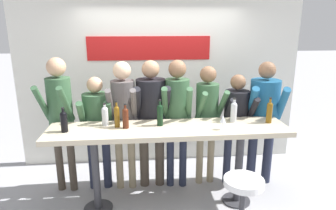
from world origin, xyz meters
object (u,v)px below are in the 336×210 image
person_far_left (60,110)px  wine_glass_0 (223,119)px  person_far_right (236,118)px  wine_bottle_0 (126,117)px  wine_bottle_3 (160,114)px  person_center_left (123,111)px  person_rightmost (264,111)px  person_right (207,112)px  wine_bottle_4 (105,115)px  wine_bottle_1 (234,111)px  person_center_right (177,110)px  wine_bottle_5 (117,115)px  wine_bottle_2 (64,121)px  person_left (97,122)px  wine_bottle_6 (269,111)px  tasting_table (169,138)px  bar_stool (242,200)px  person_center (151,111)px

person_far_left → wine_glass_0: bearing=-10.2°
person_far_right → wine_bottle_0: size_ratio=5.31×
person_far_left → wine_bottle_3: person_far_left is taller
person_center_left → person_rightmost: (1.91, -0.02, -0.04)m
person_right → person_far_left: bearing=173.5°
wine_bottle_4 → wine_bottle_1: bearing=-0.8°
wine_bottle_4 → person_center_right: bearing=19.1°
person_rightmost → wine_bottle_3: 1.51m
wine_bottle_1 → wine_bottle_5: wine_bottle_5 is taller
wine_glass_0 → wine_bottle_2: bearing=176.9°
wine_bottle_4 → wine_glass_0: wine_bottle_4 is taller
wine_bottle_1 → wine_bottle_3: wine_bottle_3 is taller
person_far_left → person_right: (1.95, 0.02, -0.10)m
person_left → person_far_left: bearing=-179.6°
person_center_left → wine_bottle_1: size_ratio=5.80×
wine_bottle_5 → wine_bottle_6: size_ratio=1.00×
wine_bottle_5 → person_left: bearing=123.9°
person_far_left → wine_glass_0: 2.08m
wine_bottle_4 → wine_bottle_6: 2.01m
tasting_table → person_right: person_right is taller
wine_glass_0 → person_far_right: bearing=59.2°
person_far_right → wine_bottle_2: 2.25m
person_rightmost → wine_bottle_0: 1.92m
person_center_right → person_rightmost: 1.20m
person_far_right → wine_bottle_3: size_ratio=4.94×
wine_bottle_6 → wine_glass_0: (-0.64, -0.19, -0.02)m
wine_bottle_3 → wine_glass_0: (0.71, -0.21, -0.02)m
wine_glass_0 → bar_stool: bearing=-80.8°
person_right → wine_bottle_5: 1.28m
bar_stool → wine_glass_0: bearing=99.2°
person_far_left → person_rightmost: person_far_left is taller
wine_bottle_5 → wine_bottle_6: (1.86, -0.02, 0.00)m
person_rightmost → wine_bottle_1: 0.64m
person_far_left → person_rightmost: (2.73, -0.04, -0.08)m
bar_stool → wine_bottle_6: wine_bottle_6 is taller
tasting_table → person_center: 0.58m
wine_bottle_4 → person_center: bearing=32.8°
person_center → person_rightmost: (1.55, -0.06, -0.02)m
wine_bottle_0 → wine_bottle_4: bearing=153.7°
person_far_left → wine_bottle_6: (2.62, -0.45, 0.03)m
person_far_left → wine_bottle_3: size_ratio=5.72×
person_center → person_right: 0.77m
person_left → person_center_left: (0.36, -0.04, 0.15)m
person_center_right → wine_bottle_3: 0.47m
person_far_left → person_center: (1.18, 0.02, -0.06)m
person_center_right → wine_bottle_3: (-0.25, -0.39, 0.07)m
person_rightmost → person_center_left: bearing=-169.4°
person_center_left → person_center_right: person_center_right is taller
bar_stool → wine_bottle_2: wine_bottle_2 is taller
person_center → wine_glass_0: size_ratio=10.10×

